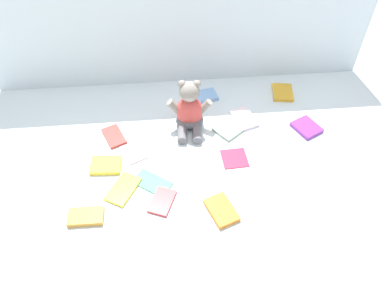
{
  "coord_description": "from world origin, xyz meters",
  "views": [
    {
      "loc": [
        -0.08,
        -1.07,
        1.14
      ],
      "look_at": [
        0.0,
        -0.1,
        0.1
      ],
      "focal_mm": 36.05,
      "sensor_mm": 36.0,
      "label": 1
    }
  ],
  "objects": [
    {
      "name": "ground_plane",
      "position": [
        0.0,
        0.0,
        0.0
      ],
      "size": [
        3.2,
        3.2,
        0.0
      ],
      "primitive_type": "plane",
      "color": "silver"
    },
    {
      "name": "book_case_1",
      "position": [
        0.17,
        -0.1,
        0.0
      ],
      "size": [
        0.1,
        0.1,
        0.01
      ],
      "primitive_type": "cube",
      "rotation": [
        0.0,
        0.0,
        3.19
      ],
      "color": "#D12444",
      "rests_on": "ground_plane"
    },
    {
      "name": "book_case_11",
      "position": [
        0.09,
        0.28,
        0.01
      ],
      "size": [
        0.13,
        0.1,
        0.02
      ],
      "primitive_type": "cube",
      "rotation": [
        0.0,
        0.0,
        4.94
      ],
      "color": "#7CABE0",
      "rests_on": "ground_plane"
    },
    {
      "name": "book_case_3",
      "position": [
        -0.31,
        0.06,
        0.01
      ],
      "size": [
        0.11,
        0.14,
        0.01
      ],
      "primitive_type": "cube",
      "rotation": [
        0.0,
        0.0,
        0.4
      ],
      "color": "red",
      "rests_on": "ground_plane"
    },
    {
      "name": "book_case_8",
      "position": [
        0.25,
        0.12,
        0.01
      ],
      "size": [
        0.12,
        0.15,
        0.02
      ],
      "primitive_type": "cube",
      "rotation": [
        0.0,
        0.0,
        3.48
      ],
      "color": "white",
      "rests_on": "ground_plane"
    },
    {
      "name": "book_case_7",
      "position": [
        -0.12,
        -0.28,
        0.01
      ],
      "size": [
        0.11,
        0.13,
        0.01
      ],
      "primitive_type": "cube",
      "rotation": [
        0.0,
        0.0,
        5.89
      ],
      "color": "red",
      "rests_on": "ground_plane"
    },
    {
      "name": "book_case_4",
      "position": [
        -0.33,
        -0.1,
        0.01
      ],
      "size": [
        0.12,
        0.09,
        0.02
      ],
      "primitive_type": "cube",
      "rotation": [
        0.0,
        0.0,
        1.51
      ],
      "color": "yellow",
      "rests_on": "ground_plane"
    },
    {
      "name": "book_case_10",
      "position": [
        -0.15,
        -0.19,
        0.0
      ],
      "size": [
        0.16,
        0.14,
        0.01
      ],
      "primitive_type": "cube",
      "rotation": [
        0.0,
        0.0,
        0.95
      ],
      "color": "#3E8E61",
      "rests_on": "ground_plane"
    },
    {
      "name": "book_case_2",
      "position": [
        0.46,
        0.27,
        0.01
      ],
      "size": [
        0.11,
        0.13,
        0.02
      ],
      "primitive_type": "cube",
      "rotation": [
        0.0,
        0.0,
        2.99
      ],
      "color": "gold",
      "rests_on": "ground_plane"
    },
    {
      "name": "book_case_13",
      "position": [
        0.09,
        -0.34,
        0.01
      ],
      "size": [
        0.12,
        0.14,
        0.02
      ],
      "primitive_type": "cube",
      "rotation": [
        0.0,
        0.0,
        0.36
      ],
      "color": "orange",
      "rests_on": "ground_plane"
    },
    {
      "name": "book_case_5",
      "position": [
        -0.38,
        -0.32,
        0.01
      ],
      "size": [
        0.12,
        0.07,
        0.02
      ],
      "primitive_type": "cube",
      "rotation": [
        0.0,
        0.0,
        4.7
      ],
      "color": "gold",
      "rests_on": "ground_plane"
    },
    {
      "name": "backdrop_drape",
      "position": [
        0.0,
        0.43,
        0.29
      ],
      "size": [
        1.7,
        0.03,
        0.57
      ],
      "primitive_type": "cube",
      "color": "silver",
      "rests_on": "ground_plane"
    },
    {
      "name": "book_case_6",
      "position": [
        -0.23,
        -0.02,
        0.0
      ],
      "size": [
        0.12,
        0.15,
        0.01
      ],
      "primitive_type": "cube",
      "rotation": [
        0.0,
        0.0,
        0.43
      ],
      "color": "#A67D7D",
      "rests_on": "ground_plane"
    },
    {
      "name": "book_case_12",
      "position": [
        0.18,
        0.06,
        0.01
      ],
      "size": [
        0.15,
        0.15,
        0.01
      ],
      "primitive_type": "cube",
      "rotation": [
        0.0,
        0.0,
        2.23
      ],
      "color": "#8FA894",
      "rests_on": "ground_plane"
    },
    {
      "name": "book_case_9",
      "position": [
        -0.26,
        -0.21,
        0.01
      ],
      "size": [
        0.14,
        0.16,
        0.01
      ],
      "primitive_type": "cube",
      "rotation": [
        0.0,
        0.0,
        2.62
      ],
      "color": "yellow",
      "rests_on": "ground_plane"
    },
    {
      "name": "teddy_bear",
      "position": [
        0.01,
        0.1,
        0.08
      ],
      "size": [
        0.19,
        0.17,
        0.23
      ],
      "rotation": [
        0.0,
        0.0,
        -0.09
      ],
      "color": "#D84C47",
      "rests_on": "ground_plane"
    },
    {
      "name": "book_case_0",
      "position": [
        0.5,
        0.04,
        0.01
      ],
      "size": [
        0.13,
        0.14,
        0.02
      ],
      "primitive_type": "cube",
      "rotation": [
        0.0,
        0.0,
        3.6
      ],
      "color": "purple",
      "rests_on": "ground_plane"
    }
  ]
}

